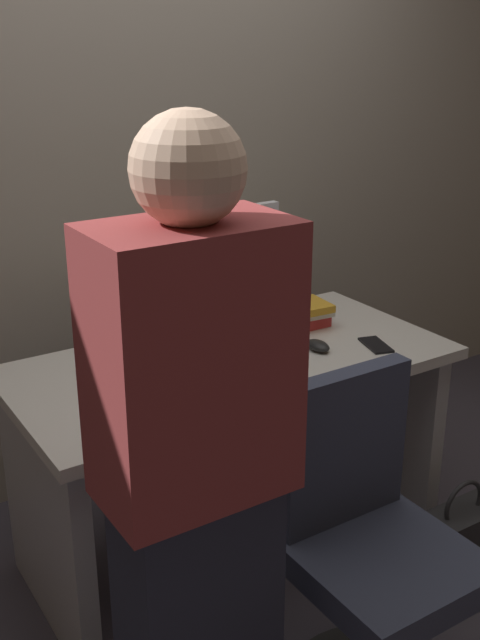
% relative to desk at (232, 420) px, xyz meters
% --- Properties ---
extents(ground_plane, '(9.00, 9.00, 0.00)m').
position_rel_desk_xyz_m(ground_plane, '(0.00, 0.00, -0.52)').
color(ground_plane, '#3D3842').
extents(wall_back, '(6.40, 0.10, 3.00)m').
position_rel_desk_xyz_m(wall_back, '(0.00, 0.79, 0.98)').
color(wall_back, '#9E9384').
rests_on(wall_back, ground).
extents(desk, '(1.46, 0.73, 0.75)m').
position_rel_desk_xyz_m(desk, '(0.00, 0.00, 0.00)').
color(desk, beige).
rests_on(desk, ground).
extents(office_chair, '(0.52, 0.52, 0.94)m').
position_rel_desk_xyz_m(office_chair, '(-0.03, -0.74, -0.09)').
color(office_chair, black).
rests_on(office_chair, ground).
extents(person_at_desk, '(0.40, 0.24, 1.64)m').
position_rel_desk_xyz_m(person_at_desk, '(-0.56, -0.75, 0.32)').
color(person_at_desk, '#262838').
rests_on(person_at_desk, ground).
extents(monitor, '(0.54, 0.15, 0.46)m').
position_rel_desk_xyz_m(monitor, '(0.04, 0.19, 0.49)').
color(monitor, silver).
rests_on(monitor, desk).
extents(keyboard, '(0.43, 0.13, 0.02)m').
position_rel_desk_xyz_m(keyboard, '(-0.05, -0.09, 0.24)').
color(keyboard, '#262626').
rests_on(keyboard, desk).
extents(mouse, '(0.06, 0.10, 0.03)m').
position_rel_desk_xyz_m(mouse, '(0.28, -0.10, 0.25)').
color(mouse, black).
rests_on(mouse, desk).
extents(cup_near_keyboard, '(0.07, 0.07, 0.09)m').
position_rel_desk_xyz_m(cup_near_keyboard, '(-0.41, -0.14, 0.28)').
color(cup_near_keyboard, '#D84C3F').
rests_on(cup_near_keyboard, desk).
extents(cup_by_monitor, '(0.07, 0.07, 0.10)m').
position_rel_desk_xyz_m(cup_by_monitor, '(-0.39, 0.12, 0.28)').
color(cup_by_monitor, white).
rests_on(cup_by_monitor, desk).
extents(book_stack, '(0.21, 0.18, 0.09)m').
position_rel_desk_xyz_m(book_stack, '(0.38, 0.11, 0.28)').
color(book_stack, red).
rests_on(book_stack, desk).
extents(cell_phone, '(0.11, 0.16, 0.01)m').
position_rel_desk_xyz_m(cell_phone, '(0.47, -0.18, 0.24)').
color(cell_phone, black).
rests_on(cell_phone, desk).
extents(handbag, '(0.34, 0.14, 0.38)m').
position_rel_desk_xyz_m(handbag, '(0.57, -0.55, -0.38)').
color(handbag, '#262628').
rests_on(handbag, ground).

